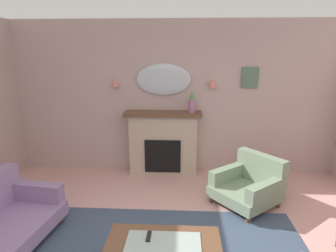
{
  "coord_description": "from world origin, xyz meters",
  "views": [
    {
      "loc": [
        0.16,
        -2.3,
        2.22
      ],
      "look_at": [
        -0.06,
        1.68,
        1.18
      ],
      "focal_mm": 31.19,
      "sensor_mm": 36.0,
      "label": 1
    }
  ],
  "objects_px": {
    "fireplace": "(163,144)",
    "framed_picture": "(250,78)",
    "wall_mirror": "(163,80)",
    "wall_sconce_left": "(115,82)",
    "tv_remote": "(149,237)",
    "armchair_beside_couch": "(250,184)",
    "coffee_table": "(163,248)",
    "mantel_vase_left": "(192,102)",
    "wall_sconce_right": "(212,83)"
  },
  "relations": [
    {
      "from": "wall_sconce_right",
      "to": "tv_remote",
      "type": "bearing_deg",
      "value": -107.12
    },
    {
      "from": "wall_mirror",
      "to": "wall_sconce_right",
      "type": "bearing_deg",
      "value": -3.37
    },
    {
      "from": "wall_sconce_left",
      "to": "tv_remote",
      "type": "xyz_separation_m",
      "value": [
        0.89,
        -2.63,
        -1.21
      ]
    },
    {
      "from": "fireplace",
      "to": "tv_remote",
      "type": "relative_size",
      "value": 8.5
    },
    {
      "from": "wall_mirror",
      "to": "tv_remote",
      "type": "distance_m",
      "value": 2.96
    },
    {
      "from": "tv_remote",
      "to": "wall_sconce_right",
      "type": "bearing_deg",
      "value": 72.88
    },
    {
      "from": "wall_sconce_left",
      "to": "coffee_table",
      "type": "bearing_deg",
      "value": -69.02
    },
    {
      "from": "fireplace",
      "to": "framed_picture",
      "type": "bearing_deg",
      "value": 5.77
    },
    {
      "from": "fireplace",
      "to": "wall_sconce_left",
      "type": "relative_size",
      "value": 9.71
    },
    {
      "from": "wall_sconce_left",
      "to": "wall_sconce_right",
      "type": "bearing_deg",
      "value": 0.0
    },
    {
      "from": "armchair_beside_couch",
      "to": "coffee_table",
      "type": "bearing_deg",
      "value": -125.81
    },
    {
      "from": "mantel_vase_left",
      "to": "wall_mirror",
      "type": "xyz_separation_m",
      "value": [
        -0.5,
        0.17,
        0.37
      ]
    },
    {
      "from": "fireplace",
      "to": "framed_picture",
      "type": "height_order",
      "value": "framed_picture"
    },
    {
      "from": "wall_mirror",
      "to": "coffee_table",
      "type": "relative_size",
      "value": 0.87
    },
    {
      "from": "mantel_vase_left",
      "to": "tv_remote",
      "type": "relative_size",
      "value": 2.42
    },
    {
      "from": "mantel_vase_left",
      "to": "armchair_beside_couch",
      "type": "height_order",
      "value": "mantel_vase_left"
    },
    {
      "from": "wall_sconce_left",
      "to": "framed_picture",
      "type": "height_order",
      "value": "framed_picture"
    },
    {
      "from": "framed_picture",
      "to": "coffee_table",
      "type": "xyz_separation_m",
      "value": [
        -1.31,
        -2.77,
        -1.37
      ]
    },
    {
      "from": "wall_mirror",
      "to": "fireplace",
      "type": "bearing_deg",
      "value": -90.0
    },
    {
      "from": "framed_picture",
      "to": "tv_remote",
      "type": "bearing_deg",
      "value": -118.49
    },
    {
      "from": "wall_mirror",
      "to": "framed_picture",
      "type": "relative_size",
      "value": 2.67
    },
    {
      "from": "wall_sconce_right",
      "to": "armchair_beside_couch",
      "type": "distance_m",
      "value": 1.81
    },
    {
      "from": "mantel_vase_left",
      "to": "coffee_table",
      "type": "height_order",
      "value": "mantel_vase_left"
    },
    {
      "from": "armchair_beside_couch",
      "to": "fireplace",
      "type": "bearing_deg",
      "value": 143.42
    },
    {
      "from": "wall_sconce_right",
      "to": "tv_remote",
      "type": "relative_size",
      "value": 0.88
    },
    {
      "from": "coffee_table",
      "to": "mantel_vase_left",
      "type": "bearing_deg",
      "value": 83.13
    },
    {
      "from": "fireplace",
      "to": "wall_mirror",
      "type": "height_order",
      "value": "wall_mirror"
    },
    {
      "from": "fireplace",
      "to": "wall_mirror",
      "type": "xyz_separation_m",
      "value": [
        0.0,
        0.14,
        1.14
      ]
    },
    {
      "from": "wall_sconce_left",
      "to": "fireplace",
      "type": "bearing_deg",
      "value": -6.16
    },
    {
      "from": "fireplace",
      "to": "armchair_beside_couch",
      "type": "distance_m",
      "value": 1.7
    },
    {
      "from": "mantel_vase_left",
      "to": "framed_picture",
      "type": "distance_m",
      "value": 1.09
    },
    {
      "from": "fireplace",
      "to": "mantel_vase_left",
      "type": "bearing_deg",
      "value": -3.24
    },
    {
      "from": "wall_sconce_left",
      "to": "framed_picture",
      "type": "bearing_deg",
      "value": 1.46
    },
    {
      "from": "mantel_vase_left",
      "to": "wall_sconce_left",
      "type": "height_order",
      "value": "wall_sconce_left"
    },
    {
      "from": "wall_sconce_left",
      "to": "tv_remote",
      "type": "bearing_deg",
      "value": -71.31
    },
    {
      "from": "wall_sconce_left",
      "to": "coffee_table",
      "type": "xyz_separation_m",
      "value": [
        1.04,
        -2.71,
        -1.28
      ]
    },
    {
      "from": "mantel_vase_left",
      "to": "armchair_beside_couch",
      "type": "xyz_separation_m",
      "value": [
        0.85,
        -0.97,
        -1.04
      ]
    },
    {
      "from": "wall_mirror",
      "to": "framed_picture",
      "type": "distance_m",
      "value": 1.5
    },
    {
      "from": "mantel_vase_left",
      "to": "wall_sconce_left",
      "type": "distance_m",
      "value": 1.39
    },
    {
      "from": "wall_sconce_left",
      "to": "framed_picture",
      "type": "xyz_separation_m",
      "value": [
        2.35,
        0.06,
        0.09
      ]
    },
    {
      "from": "wall_sconce_left",
      "to": "coffee_table",
      "type": "relative_size",
      "value": 0.13
    },
    {
      "from": "wall_mirror",
      "to": "wall_sconce_left",
      "type": "bearing_deg",
      "value": -176.63
    },
    {
      "from": "fireplace",
      "to": "wall_sconce_right",
      "type": "relative_size",
      "value": 9.71
    },
    {
      "from": "mantel_vase_left",
      "to": "wall_sconce_right",
      "type": "xyz_separation_m",
      "value": [
        0.35,
        0.12,
        0.32
      ]
    },
    {
      "from": "tv_remote",
      "to": "wall_mirror",
      "type": "bearing_deg",
      "value": 90.85
    },
    {
      "from": "mantel_vase_left",
      "to": "armchair_beside_couch",
      "type": "relative_size",
      "value": 0.34
    },
    {
      "from": "mantel_vase_left",
      "to": "wall_sconce_left",
      "type": "bearing_deg",
      "value": 174.92
    },
    {
      "from": "coffee_table",
      "to": "tv_remote",
      "type": "distance_m",
      "value": 0.18
    },
    {
      "from": "wall_mirror",
      "to": "framed_picture",
      "type": "bearing_deg",
      "value": 0.38
    },
    {
      "from": "fireplace",
      "to": "wall_mirror",
      "type": "relative_size",
      "value": 1.42
    }
  ]
}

